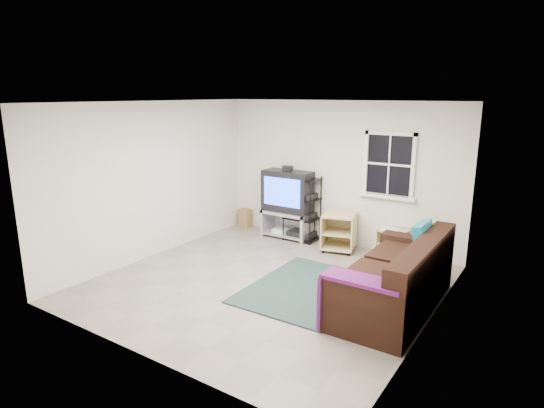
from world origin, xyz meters
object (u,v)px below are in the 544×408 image
Objects in this scene: av_rack at (302,213)px; side_table_left at (339,230)px; sofa at (396,281)px; tv_unit at (288,199)px; side_table_right at (394,241)px.

side_table_left is (0.83, -0.11, -0.18)m from av_rack.
sofa is at bearing -36.42° from av_rack.
av_rack is at bearing 3.21° from tv_unit.
side_table_right is at bearing 1.13° from tv_unit.
sofa reaches higher than side_table_left.
sofa is at bearing -46.46° from side_table_left.
side_table_right is at bearing 8.15° from side_table_left.
tv_unit is 0.62× the size of sofa.
sofa is (2.73, -1.77, -0.41)m from tv_unit.
av_rack is 3.01m from sofa.
side_table_left is at bearing -4.81° from tv_unit.
tv_unit reaches higher than side_table_right.
side_table_left is 0.30× the size of sofa.
side_table_right is (1.79, 0.02, -0.25)m from av_rack.
sofa is (1.59, -1.67, 0.01)m from side_table_left.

